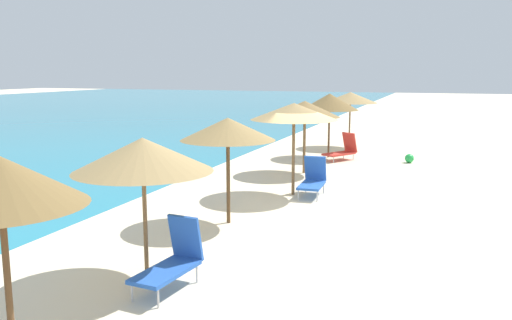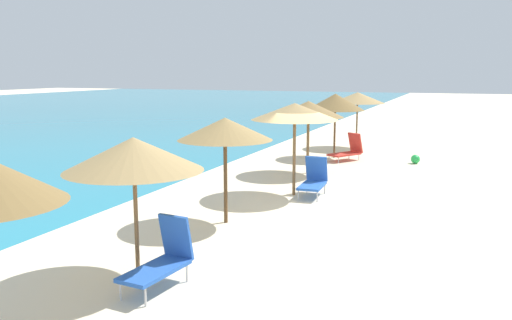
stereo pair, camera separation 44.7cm
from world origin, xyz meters
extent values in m
plane|color=beige|center=(0.00, 0.00, 0.00)|extent=(160.00, 160.00, 0.00)
cylinder|color=brown|center=(-9.89, 1.25, 1.18)|extent=(0.08, 0.08, 2.36)
cylinder|color=brown|center=(-6.43, 1.56, 1.06)|extent=(0.08, 0.08, 2.11)
cone|color=tan|center=(-6.43, 1.56, 2.26)|extent=(2.45, 2.45, 0.59)
cylinder|color=brown|center=(-2.63, 1.56, 1.10)|extent=(0.09, 0.09, 2.20)
cone|color=#9E7F4C|center=(-2.63, 1.56, 2.32)|extent=(2.30, 2.30, 0.54)
cylinder|color=brown|center=(0.81, 0.88, 1.21)|extent=(0.09, 0.09, 2.42)
cone|color=tan|center=(0.81, 0.88, 2.51)|extent=(2.59, 2.59, 0.49)
cylinder|color=brown|center=(4.30, 1.45, 1.10)|extent=(0.10, 0.10, 2.20)
cone|color=olive|center=(4.30, 1.45, 2.34)|extent=(2.53, 2.53, 0.58)
cylinder|color=brown|center=(8.17, 1.37, 1.10)|extent=(0.09, 0.09, 2.19)
cone|color=olive|center=(8.17, 1.37, 2.39)|extent=(2.47, 2.47, 0.70)
cylinder|color=brown|center=(11.54, 1.06, 1.15)|extent=(0.08, 0.08, 2.31)
cone|color=tan|center=(11.54, 1.06, 2.42)|extent=(2.59, 2.59, 0.52)
cube|color=red|center=(7.42, 0.77, 0.29)|extent=(1.54, 1.28, 0.07)
cube|color=red|center=(7.99, 0.43, 0.71)|extent=(0.57, 0.70, 0.84)
cylinder|color=silver|center=(7.05, 1.32, 0.13)|extent=(0.04, 0.04, 0.25)
cylinder|color=silver|center=(6.76, 0.85, 0.13)|extent=(0.04, 0.04, 0.25)
cylinder|color=silver|center=(8.07, 0.70, 0.13)|extent=(0.04, 0.04, 0.25)
cylinder|color=silver|center=(7.79, 0.23, 0.13)|extent=(0.04, 0.04, 0.25)
cube|color=blue|center=(-6.84, 0.95, 0.36)|extent=(1.39, 0.75, 0.07)
cube|color=blue|center=(-6.22, 0.88, 0.78)|extent=(0.30, 0.63, 0.83)
cylinder|color=silver|center=(-7.38, 1.27, 0.16)|extent=(0.04, 0.04, 0.32)
cylinder|color=silver|center=(-7.43, 0.76, 0.16)|extent=(0.04, 0.04, 0.32)
cylinder|color=silver|center=(-6.25, 1.15, 0.16)|extent=(0.04, 0.04, 0.32)
cylinder|color=silver|center=(-6.31, 0.63, 0.16)|extent=(0.04, 0.04, 0.32)
cube|color=blue|center=(0.73, 0.30, 0.35)|extent=(1.31, 0.72, 0.07)
cube|color=blue|center=(1.33, 0.33, 0.75)|extent=(0.34, 0.67, 0.79)
cylinder|color=silver|center=(0.17, 0.55, 0.16)|extent=(0.04, 0.04, 0.31)
cylinder|color=silver|center=(0.20, -0.01, 0.16)|extent=(0.04, 0.04, 0.31)
cylinder|color=silver|center=(1.26, 0.60, 0.16)|extent=(0.04, 0.04, 0.31)
cylinder|color=silver|center=(1.28, 0.05, 0.16)|extent=(0.04, 0.04, 0.31)
sphere|color=green|center=(7.86, -2.03, 0.18)|extent=(0.36, 0.36, 0.36)
camera|label=1|loc=(-14.36, -3.36, 3.69)|focal=37.43mm
camera|label=2|loc=(-14.20, -3.77, 3.69)|focal=37.43mm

